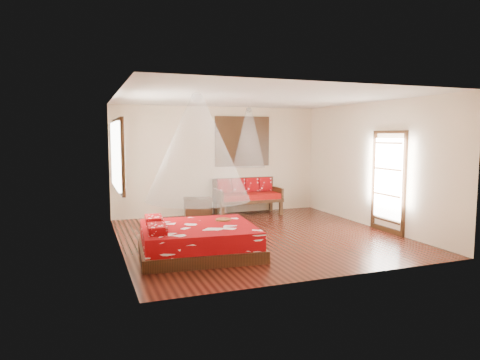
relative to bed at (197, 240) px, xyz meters
name	(u,v)px	position (x,y,z in m)	size (l,w,h in m)	color
room	(259,168)	(1.52, 0.84, 1.15)	(5.54, 5.54, 2.84)	black
bed	(197,240)	(0.00, 0.00, 0.00)	(2.16, 1.98, 0.63)	black
daybed	(247,194)	(2.18, 3.22, 0.27)	(1.71, 0.76, 0.94)	black
storage_chest	(198,207)	(0.87, 3.29, -0.01)	(0.77, 0.61, 0.48)	black
shutter_panel	(242,141)	(2.18, 3.56, 1.65)	(1.52, 0.06, 1.32)	black
window_left	(119,155)	(-1.19, 1.04, 1.45)	(0.10, 1.74, 1.34)	black
glazed_door	(388,182)	(4.23, 0.24, 0.82)	(0.08, 1.02, 2.16)	black
wine_tray	(223,217)	(0.57, 0.28, 0.31)	(0.29, 0.29, 0.23)	brown
mosquito_net_main	(197,148)	(0.02, 0.00, 1.60)	(1.80, 1.80, 1.80)	white
mosquito_net_daybed	(249,138)	(2.18, 3.09, 1.75)	(0.82, 0.82, 1.50)	white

